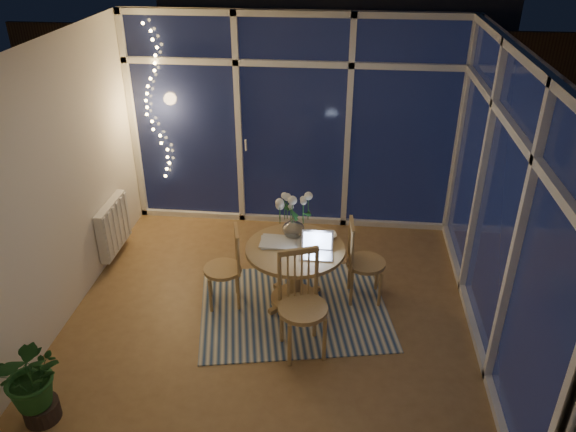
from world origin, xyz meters
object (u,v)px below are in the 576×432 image
object	(u,v)px
dining_table	(295,276)
chair_front	(303,306)
laptop	(317,246)
chair_right	(366,261)
flower_vase	(293,227)
chair_left	(223,267)
potted_plant	(34,382)

from	to	relation	value
dining_table	chair_front	bearing A→B (deg)	-79.17
laptop	chair_right	bearing A→B (deg)	29.81
laptop	flower_vase	xyz separation A→B (m)	(-0.25, 0.34, -0.01)
laptop	flower_vase	bearing A→B (deg)	126.56
chair_left	dining_table	bearing A→B (deg)	82.03
dining_table	flower_vase	bearing A→B (deg)	100.67
dining_table	flower_vase	world-z (taller)	flower_vase
chair_front	laptop	size ratio (longest dim) A/B	3.29
flower_vase	chair_front	bearing A→B (deg)	-79.21
chair_right	laptop	size ratio (longest dim) A/B	2.97
dining_table	flower_vase	xyz separation A→B (m)	(-0.04, 0.21, 0.44)
laptop	flower_vase	distance (m)	0.42
chair_front	laptop	world-z (taller)	chair_front
dining_table	chair_left	xyz separation A→B (m)	(-0.72, -0.08, 0.10)
chair_left	chair_right	size ratio (longest dim) A/B	0.96
chair_front	laptop	bearing A→B (deg)	62.90
dining_table	chair_front	xyz separation A→B (m)	(0.13, -0.70, 0.17)
chair_left	flower_vase	bearing A→B (deg)	98.92
laptop	potted_plant	xyz separation A→B (m)	(-2.06, -1.57, -0.39)
dining_table	chair_right	xyz separation A→B (m)	(0.70, 0.16, 0.12)
chair_right	laptop	distance (m)	0.65
chair_front	flower_vase	xyz separation A→B (m)	(-0.17, 0.91, 0.27)
chair_front	flower_vase	world-z (taller)	chair_front
chair_left	laptop	world-z (taller)	laptop
chair_right	chair_front	bearing A→B (deg)	142.59
chair_front	potted_plant	bearing A→B (deg)	-172.69
chair_right	laptop	world-z (taller)	chair_right
flower_vase	potted_plant	xyz separation A→B (m)	(-1.80, -1.90, -0.39)
dining_table	potted_plant	distance (m)	2.50
laptop	chair_front	bearing A→B (deg)	-98.39
chair_right	potted_plant	bearing A→B (deg)	121.86
chair_right	chair_front	xyz separation A→B (m)	(-0.56, -0.86, 0.05)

